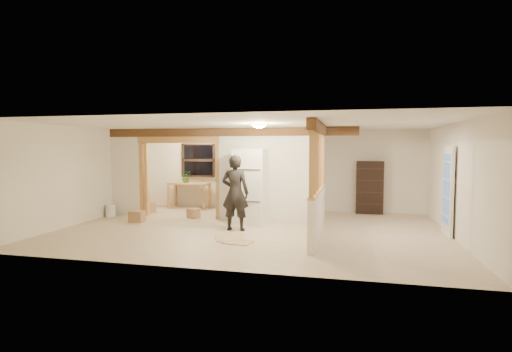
% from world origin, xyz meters
% --- Properties ---
extents(floor, '(9.00, 6.50, 0.01)m').
position_xyz_m(floor, '(0.00, 0.00, -0.01)').
color(floor, beige).
rests_on(floor, ground).
extents(ceiling, '(9.00, 6.50, 0.01)m').
position_xyz_m(ceiling, '(0.00, 0.00, 2.50)').
color(ceiling, white).
extents(wall_back, '(9.00, 0.01, 2.50)m').
position_xyz_m(wall_back, '(0.00, 3.25, 1.25)').
color(wall_back, silver).
rests_on(wall_back, floor).
extents(wall_front, '(9.00, 0.01, 2.50)m').
position_xyz_m(wall_front, '(0.00, -3.25, 1.25)').
color(wall_front, silver).
rests_on(wall_front, floor).
extents(wall_left, '(0.01, 6.50, 2.50)m').
position_xyz_m(wall_left, '(-4.50, 0.00, 1.25)').
color(wall_left, silver).
rests_on(wall_left, floor).
extents(wall_right, '(0.01, 6.50, 2.50)m').
position_xyz_m(wall_right, '(4.50, 0.00, 1.25)').
color(wall_right, silver).
rests_on(wall_right, floor).
extents(partition_left_stub, '(0.90, 0.12, 2.50)m').
position_xyz_m(partition_left_stub, '(-4.05, 1.20, 1.25)').
color(partition_left_stub, silver).
rests_on(partition_left_stub, floor).
extents(partition_center, '(2.80, 0.12, 2.50)m').
position_xyz_m(partition_center, '(0.20, 1.20, 1.25)').
color(partition_center, silver).
rests_on(partition_center, floor).
extents(doorway_frame, '(2.46, 0.14, 2.20)m').
position_xyz_m(doorway_frame, '(-2.40, 1.20, 1.10)').
color(doorway_frame, tan).
rests_on(doorway_frame, floor).
extents(header_beam_back, '(7.00, 0.18, 0.22)m').
position_xyz_m(header_beam_back, '(-1.00, 1.20, 2.38)').
color(header_beam_back, brown).
rests_on(header_beam_back, ceiling).
extents(header_beam_right, '(0.18, 3.30, 0.22)m').
position_xyz_m(header_beam_right, '(1.60, -0.40, 2.38)').
color(header_beam_right, brown).
rests_on(header_beam_right, ceiling).
extents(pony_wall, '(0.12, 3.20, 1.00)m').
position_xyz_m(pony_wall, '(1.60, -0.40, 0.50)').
color(pony_wall, silver).
rests_on(pony_wall, floor).
extents(stud_partition, '(0.14, 3.20, 1.32)m').
position_xyz_m(stud_partition, '(1.60, -0.40, 1.66)').
color(stud_partition, tan).
rests_on(stud_partition, pony_wall).
extents(window_back, '(1.12, 0.10, 1.10)m').
position_xyz_m(window_back, '(-2.60, 3.17, 1.55)').
color(window_back, black).
rests_on(window_back, wall_back).
extents(french_door, '(0.12, 0.86, 2.00)m').
position_xyz_m(french_door, '(4.42, 0.40, 1.00)').
color(french_door, white).
rests_on(french_door, floor).
extents(ceiling_dome_main, '(0.36, 0.36, 0.16)m').
position_xyz_m(ceiling_dome_main, '(0.30, -0.50, 2.48)').
color(ceiling_dome_main, '#FFEABF').
rests_on(ceiling_dome_main, ceiling).
extents(ceiling_dome_util, '(0.32, 0.32, 0.14)m').
position_xyz_m(ceiling_dome_util, '(-2.50, 2.30, 2.48)').
color(ceiling_dome_util, '#FFEABF').
rests_on(ceiling_dome_util, ceiling).
extents(hanging_bulb, '(0.07, 0.07, 0.07)m').
position_xyz_m(hanging_bulb, '(-2.00, 1.60, 2.18)').
color(hanging_bulb, '#FFD88C').
rests_on(hanging_bulb, ceiling).
extents(refrigerator, '(0.80, 0.77, 1.93)m').
position_xyz_m(refrigerator, '(-0.21, 0.75, 0.97)').
color(refrigerator, silver).
rests_on(refrigerator, floor).
extents(woman, '(0.66, 0.44, 1.80)m').
position_xyz_m(woman, '(-0.35, -0.19, 0.90)').
color(woman, black).
rests_on(woman, floor).
extents(work_table, '(1.42, 0.91, 0.82)m').
position_xyz_m(work_table, '(-2.80, 2.87, 0.41)').
color(work_table, tan).
rests_on(work_table, floor).
extents(potted_plant, '(0.41, 0.37, 0.39)m').
position_xyz_m(potted_plant, '(-2.87, 2.81, 1.02)').
color(potted_plant, '#246126').
rests_on(potted_plant, work_table).
extents(shop_vac, '(0.61, 0.61, 0.68)m').
position_xyz_m(shop_vac, '(-4.20, 2.27, 0.34)').
color(shop_vac, '#9F0807').
rests_on(shop_vac, floor).
extents(bookshelf, '(0.78, 0.26, 1.56)m').
position_xyz_m(bookshelf, '(2.86, 3.05, 0.78)').
color(bookshelf, black).
rests_on(bookshelf, floor).
extents(bucket, '(0.34, 0.34, 0.35)m').
position_xyz_m(bucket, '(-4.33, 0.81, 0.17)').
color(bucket, white).
rests_on(bucket, floor).
extents(box_util_a, '(0.38, 0.35, 0.26)m').
position_xyz_m(box_util_a, '(-1.97, 1.18, 0.13)').
color(box_util_a, '#A2784E').
rests_on(box_util_a, floor).
extents(box_util_b, '(0.41, 0.41, 0.31)m').
position_xyz_m(box_util_b, '(-3.60, 1.63, 0.15)').
color(box_util_b, '#A2784E').
rests_on(box_util_b, floor).
extents(box_front, '(0.37, 0.30, 0.29)m').
position_xyz_m(box_front, '(-3.17, 0.24, 0.15)').
color(box_front, '#A2784E').
rests_on(box_front, floor).
extents(floor_panel_near, '(0.79, 0.79, 0.02)m').
position_xyz_m(floor_panel_near, '(-0.21, -1.07, 0.01)').
color(floor_panel_near, tan).
rests_on(floor_panel_near, floor).
extents(floor_panel_far, '(0.63, 0.53, 0.02)m').
position_xyz_m(floor_panel_far, '(0.05, -1.37, 0.01)').
color(floor_panel_far, tan).
rests_on(floor_panel_far, floor).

